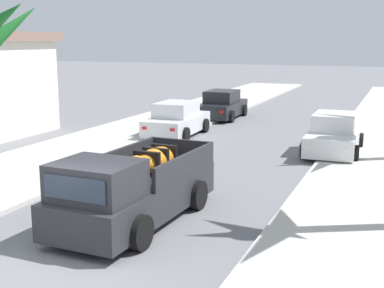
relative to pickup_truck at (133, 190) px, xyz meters
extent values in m
plane|color=slate|center=(-0.09, -3.04, -0.81)|extent=(160.00, 160.00, 0.00)
cube|color=beige|center=(-5.64, 8.96, -0.75)|extent=(4.78, 60.00, 0.12)
cube|color=silver|center=(-4.65, 8.96, -0.76)|extent=(0.16, 60.00, 0.10)
cube|color=silver|center=(4.48, 8.96, -0.76)|extent=(0.16, 60.00, 0.10)
cube|color=#28282D|center=(0.01, 0.16, -0.21)|extent=(2.13, 5.18, 0.80)
cube|color=#28282D|center=(-0.06, -1.44, 0.59)|extent=(1.78, 1.57, 0.80)
cube|color=#283342|center=(-0.03, -0.68, 0.61)|extent=(1.38, 0.12, 0.44)
cube|color=#283342|center=(-0.09, -2.20, 0.61)|extent=(1.46, 0.12, 0.48)
cube|color=#28282D|center=(0.95, 0.98, 0.47)|extent=(0.24, 3.30, 0.56)
cube|color=#28282D|center=(-0.87, 1.05, 0.47)|extent=(0.24, 3.30, 0.56)
cube|color=#28282D|center=(0.11, 2.66, 0.47)|extent=(1.88, 0.18, 0.56)
cube|color=silver|center=(0.11, 2.75, -0.37)|extent=(1.83, 0.20, 0.20)
cylinder|color=black|center=(0.92, -1.41, -0.43)|extent=(0.29, 0.77, 0.76)
cylinder|color=black|center=(-1.04, -1.33, -0.43)|extent=(0.29, 0.77, 0.76)
cylinder|color=black|center=(1.04, 1.52, -0.43)|extent=(0.29, 0.77, 0.76)
cylinder|color=black|center=(-0.91, 1.60, -0.43)|extent=(0.29, 0.77, 0.76)
cube|color=red|center=(0.86, 2.69, -0.07)|extent=(0.22, 0.05, 0.18)
cube|color=red|center=(-0.63, 2.76, -0.07)|extent=(0.22, 0.05, 0.18)
ellipsoid|color=orange|center=(0.05, 1.16, 0.49)|extent=(0.77, 1.73, 0.60)
sphere|color=orange|center=(0.01, 0.21, 0.57)|extent=(0.44, 0.44, 0.44)
cube|color=black|center=(0.07, 1.62, 0.49)|extent=(0.72, 0.15, 0.61)
cube|color=black|center=(0.05, 1.16, 0.49)|extent=(0.72, 0.15, 0.61)
cube|color=black|center=(0.03, 0.69, 0.49)|extent=(0.72, 0.15, 0.61)
cube|color=silver|center=(3.39, 9.70, -0.28)|extent=(1.85, 4.24, 0.72)
cube|color=silver|center=(3.39, 9.80, 0.40)|extent=(1.56, 2.13, 0.64)
cube|color=#283342|center=(3.41, 8.83, 0.38)|extent=(1.37, 0.11, 0.52)
cube|color=#283342|center=(3.37, 10.77, 0.38)|extent=(1.34, 0.11, 0.50)
cylinder|color=black|center=(4.32, 8.42, -0.49)|extent=(0.23, 0.64, 0.64)
cylinder|color=black|center=(2.52, 8.38, -0.49)|extent=(0.23, 0.64, 0.64)
cylinder|color=black|center=(4.27, 11.02, -0.49)|extent=(0.23, 0.64, 0.64)
cylinder|color=black|center=(2.46, 10.98, -0.49)|extent=(0.23, 0.64, 0.64)
cube|color=red|center=(3.98, 11.82, -0.17)|extent=(0.20, 0.04, 0.12)
cube|color=white|center=(4.05, 7.60, -0.21)|extent=(0.20, 0.04, 0.10)
cube|color=red|center=(2.71, 11.79, -0.17)|extent=(0.20, 0.04, 0.12)
cube|color=white|center=(2.82, 7.58, -0.21)|extent=(0.20, 0.04, 0.10)
cube|color=black|center=(-3.50, 16.77, -0.28)|extent=(1.87, 4.25, 0.72)
cube|color=black|center=(-3.50, 16.67, 0.40)|extent=(1.58, 2.14, 0.64)
cube|color=#283342|center=(-3.53, 17.64, 0.38)|extent=(1.37, 0.12, 0.52)
cube|color=#283342|center=(-3.47, 15.70, 0.38)|extent=(1.34, 0.12, 0.50)
cylinder|color=black|center=(-4.44, 18.05, -0.49)|extent=(0.24, 0.65, 0.64)
cylinder|color=black|center=(-2.64, 18.10, -0.49)|extent=(0.24, 0.65, 0.64)
cylinder|color=black|center=(-4.37, 15.45, -0.49)|extent=(0.24, 0.65, 0.64)
cylinder|color=black|center=(-2.56, 15.50, -0.49)|extent=(0.24, 0.65, 0.64)
cube|color=red|center=(-4.08, 14.65, -0.17)|extent=(0.20, 0.05, 0.12)
cube|color=white|center=(-4.17, 18.86, -0.21)|extent=(0.20, 0.05, 0.10)
cube|color=red|center=(-2.81, 14.68, -0.17)|extent=(0.20, 0.05, 0.12)
cube|color=white|center=(-2.94, 18.90, -0.21)|extent=(0.20, 0.05, 0.10)
cube|color=silver|center=(-3.66, 10.93, -0.28)|extent=(1.90, 4.26, 0.72)
cube|color=silver|center=(-3.66, 10.83, 0.40)|extent=(1.59, 2.15, 0.64)
cube|color=#283342|center=(-3.69, 11.80, 0.38)|extent=(1.37, 0.13, 0.52)
cube|color=#283342|center=(-3.62, 9.86, 0.38)|extent=(1.34, 0.13, 0.50)
cylinder|color=black|center=(-4.61, 12.20, -0.49)|extent=(0.24, 0.65, 0.64)
cylinder|color=black|center=(-2.80, 12.26, -0.49)|extent=(0.24, 0.65, 0.64)
cylinder|color=black|center=(-4.52, 9.60, -0.49)|extent=(0.24, 0.65, 0.64)
cylinder|color=black|center=(-2.71, 9.66, -0.49)|extent=(0.24, 0.65, 0.64)
cube|color=red|center=(-4.22, 8.80, -0.17)|extent=(0.20, 0.05, 0.12)
cube|color=white|center=(-4.35, 13.01, -0.21)|extent=(0.20, 0.05, 0.10)
cube|color=red|center=(-2.95, 8.84, -0.17)|extent=(0.20, 0.05, 0.12)
cube|color=white|center=(-3.12, 13.06, -0.21)|extent=(0.20, 0.05, 0.10)
cone|color=#196023|center=(-6.31, 3.23, 4.20)|extent=(1.96, 0.79, 1.29)
cone|color=#196023|center=(-6.71, 4.18, 3.99)|extent=(1.48, 1.91, 1.64)
camera|label=1|loc=(5.80, -10.56, 3.50)|focal=49.28mm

